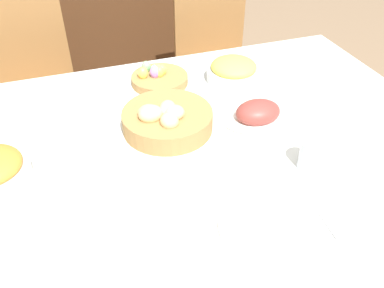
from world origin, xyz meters
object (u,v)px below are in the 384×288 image
(chair_far_left, at_px, (34,92))
(drinking_cup, at_px, (312,155))
(egg_basket, at_px, (158,77))
(dinner_plate, at_px, (262,227))
(pineapple_bowl, at_px, (233,71))
(ham_platter, at_px, (258,114))
(sideboard, at_px, (81,32))
(chair_far_right, at_px, (217,63))
(fork, at_px, (212,242))
(knife, at_px, (309,215))
(butter_dish, at_px, (145,195))
(spoon, at_px, (319,212))
(bread_basket, at_px, (167,119))

(chair_far_left, xyz_separation_m, drinking_cup, (0.83, -1.17, 0.28))
(egg_basket, relative_size, dinner_plate, 0.99)
(pineapple_bowl, bearing_deg, dinner_plate, -107.88)
(ham_platter, bearing_deg, pineapple_bowl, 83.40)
(drinking_cup, bearing_deg, pineapple_bowl, 90.51)
(drinking_cup, bearing_deg, sideboard, 104.77)
(chair_far_left, height_order, pineapple_bowl, chair_far_left)
(ham_platter, bearing_deg, chair_far_right, 76.78)
(egg_basket, xyz_separation_m, pineapple_bowl, (0.30, -0.07, 0.02))
(sideboard, height_order, fork, sideboard)
(egg_basket, distance_m, pineapple_bowl, 0.31)
(dinner_plate, bearing_deg, ham_platter, 65.42)
(egg_basket, height_order, drinking_cup, drinking_cup)
(egg_basket, xyz_separation_m, ham_platter, (0.27, -0.37, 0.00))
(pineapple_bowl, bearing_deg, sideboard, 110.52)
(knife, bearing_deg, butter_dish, 150.05)
(ham_platter, xyz_separation_m, spoon, (-0.04, -0.46, -0.02))
(sideboard, relative_size, butter_dish, 10.88)
(spoon, distance_m, drinking_cup, 0.19)
(egg_basket, distance_m, dinner_plate, 0.83)
(ham_platter, xyz_separation_m, butter_dish, (-0.47, -0.25, -0.01))
(fork, height_order, drinking_cup, drinking_cup)
(ham_platter, relative_size, spoon, 1.26)
(ham_platter, distance_m, pineapple_bowl, 0.30)
(pineapple_bowl, bearing_deg, chair_far_left, 144.29)
(butter_dish, bearing_deg, bread_basket, 63.69)
(chair_far_left, bearing_deg, spoon, -59.07)
(pineapple_bowl, distance_m, dinner_plate, 0.79)
(dinner_plate, relative_size, spoon, 1.16)
(egg_basket, bearing_deg, knife, -76.48)
(egg_basket, bearing_deg, drinking_cup, -64.99)
(chair_far_right, relative_size, chair_far_left, 1.00)
(knife, relative_size, spoon, 1.00)
(knife, height_order, drinking_cup, drinking_cup)
(dinner_plate, height_order, fork, dinner_plate)
(fork, bearing_deg, spoon, -3.50)
(butter_dish, bearing_deg, egg_basket, 71.80)
(dinner_plate, bearing_deg, pineapple_bowl, 72.12)
(chair_far_left, relative_size, sideboard, 0.78)
(knife, bearing_deg, ham_platter, 78.10)
(pineapple_bowl, height_order, fork, pineapple_bowl)
(ham_platter, distance_m, drinking_cup, 0.29)
(sideboard, distance_m, drinking_cup, 2.01)
(butter_dish, bearing_deg, pineapple_bowl, 47.47)
(bread_basket, xyz_separation_m, fork, (-0.03, -0.51, -0.04))
(sideboard, xyz_separation_m, butter_dish, (-0.00, -1.89, 0.27))
(chair_far_left, bearing_deg, sideboard, 68.19)
(dinner_plate, height_order, butter_dish, butter_dish)
(bread_basket, distance_m, spoon, 0.58)
(bread_basket, distance_m, butter_dish, 0.34)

